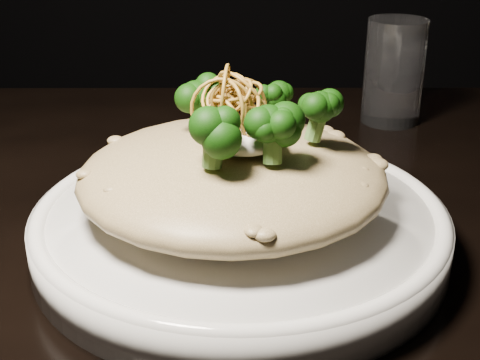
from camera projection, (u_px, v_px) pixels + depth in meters
name	position (u px, v px, depth m)	size (l,w,h in m)	color
table	(327.00, 324.00, 0.55)	(1.10, 0.80, 0.75)	black
plate	(240.00, 228.00, 0.50)	(0.31, 0.31, 0.03)	white
risotto	(232.00, 175.00, 0.49)	(0.23, 0.23, 0.05)	brown
broccoli	(248.00, 113.00, 0.47)	(0.13, 0.13, 0.05)	black
cheese	(243.00, 138.00, 0.46)	(0.06, 0.06, 0.02)	white
shallots	(238.00, 99.00, 0.46)	(0.05, 0.05, 0.03)	brown
drinking_glass	(394.00, 72.00, 0.74)	(0.07, 0.07, 0.12)	silver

